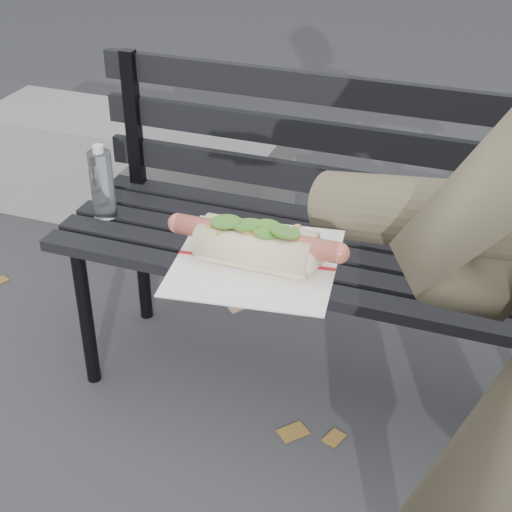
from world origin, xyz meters
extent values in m
cylinder|color=black|center=(-0.72, 0.69, 0.23)|extent=(0.04, 0.04, 0.45)
cylinder|color=black|center=(-0.72, 1.03, 0.23)|extent=(0.04, 0.04, 0.45)
cube|color=black|center=(-0.05, 0.68, 0.47)|extent=(1.50, 0.07, 0.03)
cube|color=black|center=(-0.05, 0.77, 0.47)|extent=(1.50, 0.07, 0.03)
cube|color=black|center=(-0.05, 0.86, 0.47)|extent=(1.50, 0.07, 0.03)
cube|color=black|center=(-0.05, 0.95, 0.47)|extent=(1.50, 0.07, 0.03)
cube|color=black|center=(-0.05, 1.04, 0.47)|extent=(1.50, 0.07, 0.03)
cube|color=black|center=(-0.72, 1.05, 0.67)|extent=(0.04, 0.03, 0.42)
cube|color=black|center=(-0.05, 1.07, 0.57)|extent=(1.50, 0.02, 0.08)
cube|color=black|center=(-0.05, 1.07, 0.70)|extent=(1.50, 0.02, 0.08)
cube|color=black|center=(-0.05, 1.07, 0.83)|extent=(1.50, 0.02, 0.08)
cylinder|color=white|center=(-0.71, 0.82, 0.57)|extent=(0.06, 0.06, 0.19)
cylinder|color=white|center=(-0.71, 0.82, 0.68)|extent=(0.03, 0.03, 0.02)
cube|color=slate|center=(-1.08, 1.66, 0.20)|extent=(1.20, 0.40, 0.40)
cylinder|color=brown|center=(0.34, 0.02, 1.08)|extent=(0.51, 0.23, 0.19)
cylinder|color=#D8A384|center=(0.11, -0.07, 1.01)|extent=(0.09, 0.08, 0.07)
ellipsoid|color=#D8A384|center=(0.07, -0.08, 1.01)|extent=(0.10, 0.11, 0.03)
cylinder|color=#D8A384|center=(0.01, -0.11, 1.01)|extent=(0.06, 0.02, 0.02)
cylinder|color=#D8A384|center=(0.01, -0.09, 1.01)|extent=(0.06, 0.02, 0.02)
cylinder|color=#D8A384|center=(0.01, -0.07, 1.01)|extent=(0.06, 0.02, 0.02)
cylinder|color=#D8A384|center=(0.01, -0.05, 1.01)|extent=(0.06, 0.02, 0.02)
cylinder|color=#D8A384|center=(0.08, -0.14, 1.01)|extent=(0.04, 0.05, 0.02)
cube|color=white|center=(0.07, -0.08, 1.03)|extent=(0.21, 0.21, 0.00)
cube|color=#B21E1E|center=(0.07, -0.08, 1.03)|extent=(0.19, 0.03, 0.00)
cylinder|color=#C35B4B|center=(0.07, -0.08, 1.06)|extent=(0.20, 0.02, 0.02)
sphere|color=#C35B4B|center=(-0.03, -0.08, 1.06)|extent=(0.02, 0.02, 0.02)
sphere|color=#C35B4B|center=(0.17, -0.08, 1.06)|extent=(0.03, 0.02, 0.02)
sphere|color=#9E6B2D|center=(0.07, -0.09, 1.07)|extent=(0.01, 0.01, 0.01)
sphere|color=#9E6B2D|center=(0.02, -0.10, 1.07)|extent=(0.01, 0.01, 0.01)
sphere|color=#9E6B2D|center=(0.11, -0.06, 1.07)|extent=(0.01, 0.01, 0.01)
sphere|color=#9E6B2D|center=(0.05, -0.08, 1.06)|extent=(0.01, 0.01, 0.01)
sphere|color=#9E6B2D|center=(0.03, -0.08, 1.07)|extent=(0.01, 0.01, 0.01)
sphere|color=#9E6B2D|center=(0.12, -0.10, 1.06)|extent=(0.01, 0.01, 0.01)
sphere|color=#9E6B2D|center=(0.05, -0.07, 1.06)|extent=(0.01, 0.01, 0.01)
sphere|color=#9E6B2D|center=(0.09, -0.10, 1.06)|extent=(0.01, 0.01, 0.01)
sphere|color=#9E6B2D|center=(0.09, -0.07, 1.07)|extent=(0.01, 0.01, 0.01)
sphere|color=#9E6B2D|center=(0.12, -0.09, 1.06)|extent=(0.01, 0.01, 0.01)
sphere|color=#9E6B2D|center=(0.07, -0.07, 1.07)|extent=(0.01, 0.01, 0.01)
sphere|color=#9E6B2D|center=(0.07, -0.07, 1.07)|extent=(0.01, 0.01, 0.01)
sphere|color=#9E6B2D|center=(0.09, -0.10, 1.07)|extent=(0.01, 0.01, 0.01)
sphere|color=#9E6B2D|center=(0.05, -0.09, 1.07)|extent=(0.01, 0.01, 0.01)
sphere|color=#9E6B2D|center=(0.03, -0.10, 1.07)|extent=(0.01, 0.01, 0.01)
sphere|color=#9E6B2D|center=(0.07, -0.09, 1.07)|extent=(0.01, 0.01, 0.01)
sphere|color=#9E6B2D|center=(0.11, -0.06, 1.07)|extent=(0.01, 0.01, 0.01)
sphere|color=#9E6B2D|center=(0.06, -0.09, 1.07)|extent=(0.01, 0.01, 0.01)
sphere|color=#9E6B2D|center=(0.12, -0.08, 1.06)|extent=(0.01, 0.01, 0.01)
sphere|color=#9E6B2D|center=(0.12, -0.07, 1.07)|extent=(0.01, 0.01, 0.01)
sphere|color=#9E6B2D|center=(0.03, -0.07, 1.06)|extent=(0.01, 0.01, 0.01)
sphere|color=#9E6B2D|center=(0.03, -0.07, 1.07)|extent=(0.01, 0.01, 0.01)
cylinder|color=#458825|center=(0.03, -0.08, 1.07)|extent=(0.04, 0.04, 0.01)
cylinder|color=#458825|center=(0.06, -0.08, 1.07)|extent=(0.04, 0.04, 0.01)
cylinder|color=#458825|center=(0.08, -0.09, 1.08)|extent=(0.04, 0.04, 0.01)
cylinder|color=#458825|center=(0.11, -0.09, 1.08)|extent=(0.04, 0.04, 0.01)
cube|color=brown|center=(-1.24, 2.22, 0.00)|extent=(0.04, 0.05, 0.00)
cube|color=brown|center=(0.01, 0.69, 0.00)|extent=(0.06, 0.07, 0.00)
cube|color=brown|center=(-0.10, 0.67, 0.00)|extent=(0.09, 0.10, 0.00)
camera|label=1|loc=(0.34, -0.82, 1.52)|focal=55.00mm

